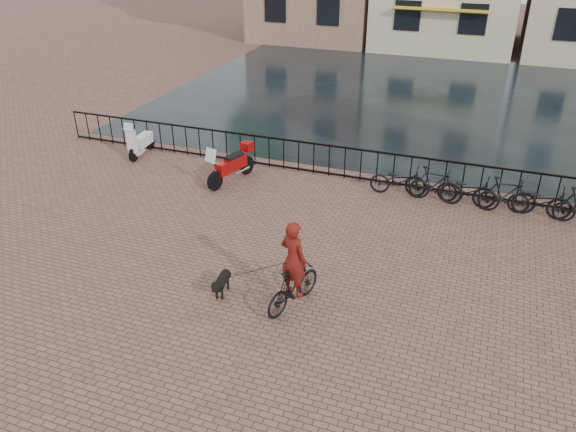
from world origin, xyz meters
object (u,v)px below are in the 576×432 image
(dog, at_px, (222,283))
(scooter, at_px, (140,136))
(motorcycle, at_px, (231,161))
(cyclist, at_px, (293,270))

(dog, xyz_separation_m, scooter, (-6.05, 6.17, 0.41))
(dog, height_order, scooter, scooter)
(motorcycle, distance_m, scooter, 3.87)
(dog, xyz_separation_m, motorcycle, (-2.29, 5.27, 0.41))
(motorcycle, bearing_deg, dog, -50.68)
(dog, height_order, motorcycle, motorcycle)
(cyclist, bearing_deg, motorcycle, -34.10)
(motorcycle, bearing_deg, scooter, -177.60)
(dog, relative_size, motorcycle, 0.43)
(motorcycle, relative_size, scooter, 1.30)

